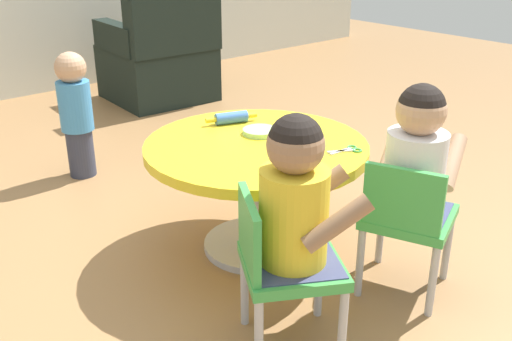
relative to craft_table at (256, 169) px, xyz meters
name	(u,v)px	position (x,y,z in m)	size (l,w,h in m)	color
ground_plane	(256,247)	(0.00, 0.00, -0.36)	(10.00, 10.00, 0.00)	#9E7247
craft_table	(256,169)	(0.00, 0.00, 0.00)	(0.89, 0.89, 0.47)	silver
child_chair_left	(281,264)	(-0.35, -0.52, -0.06)	(0.41, 0.41, 0.54)	#B7B7BC
seated_child_left	(296,197)	(-0.31, -0.54, 0.17)	(0.43, 0.41, 0.51)	#3F4772
child_chair_right	(407,219)	(0.20, -0.59, -0.06)	(0.39, 0.39, 0.54)	#B7B7BC
seated_child_right	(416,156)	(0.23, -0.58, 0.17)	(0.42, 0.38, 0.51)	#3F4772
armchair_dark	(160,60)	(0.91, 2.15, -0.05)	(0.76, 0.76, 0.85)	black
toddler_standing	(76,111)	(-0.21, 1.20, 0.00)	(0.17, 0.17, 0.67)	#33384C
rolling_pin	(231,118)	(0.08, 0.25, 0.14)	(0.22, 0.10, 0.05)	#3F72CC
craft_scissors	(349,150)	(0.21, -0.29, 0.12)	(0.14, 0.09, 0.01)	silver
playdough_blob_0	(301,177)	(-0.11, -0.37, 0.12)	(0.12, 0.12, 0.02)	pink
playdough_blob_1	(260,132)	(0.08, 0.07, 0.12)	(0.14, 0.14, 0.02)	#B2E58C
cookie_cutter_0	(287,171)	(-0.11, -0.29, 0.12)	(0.06, 0.06, 0.01)	#4CB259
cookie_cutter_1	(315,135)	(0.23, -0.10, 0.12)	(0.07, 0.07, 0.01)	red
cookie_cutter_2	(293,158)	(-0.01, -0.22, 0.12)	(0.06, 0.06, 0.01)	orange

